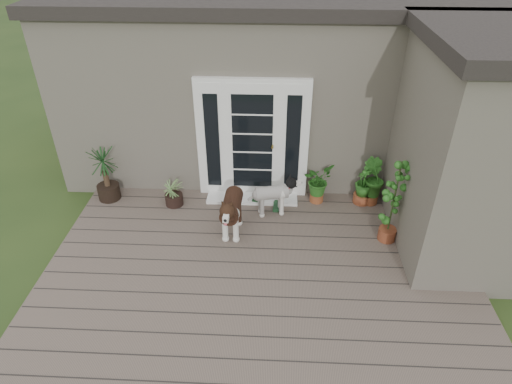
{
  "coord_description": "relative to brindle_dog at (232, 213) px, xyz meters",
  "views": [
    {
      "loc": [
        0.18,
        -4.11,
        4.56
      ],
      "look_at": [
        -0.1,
        1.75,
        0.7
      ],
      "focal_mm": 30.92,
      "sensor_mm": 36.0,
      "label": 1
    }
  ],
  "objects": [
    {
      "name": "herb_c",
      "position": [
        2.2,
        0.97,
        -0.11
      ],
      "size": [
        0.41,
        0.41,
        0.55
      ],
      "primitive_type": "imported",
      "rotation": [
        0.0,
        0.0,
        4.54
      ],
      "color": "#1F4E16",
      "rests_on": "deck"
    },
    {
      "name": "herb_b",
      "position": [
        2.34,
        0.97,
        -0.07
      ],
      "size": [
        0.59,
        0.59,
        0.63
      ],
      "primitive_type": "imported",
      "rotation": [
        0.0,
        0.0,
        2.45
      ],
      "color": "#1C601B",
      "rests_on": "deck"
    },
    {
      "name": "white_dog",
      "position": [
        0.61,
        0.55,
        -0.08
      ],
      "size": [
        0.79,
        0.47,
        0.61
      ],
      "primitive_type": null,
      "rotation": [
        0.0,
        0.0,
        -1.34
      ],
      "color": "silver",
      "rests_on": "deck"
    },
    {
      "name": "herb_a",
      "position": [
        1.4,
        0.97,
        -0.07
      ],
      "size": [
        0.7,
        0.7,
        0.64
      ],
      "primitive_type": "imported",
      "rotation": [
        0.0,
        0.0,
        1.0
      ],
      "color": "#245E1A",
      "rests_on": "deck"
    },
    {
      "name": "spider_plant",
      "position": [
        -1.09,
        0.74,
        -0.11
      ],
      "size": [
        0.66,
        0.66,
        0.55
      ],
      "primitive_type": null,
      "rotation": [
        0.0,
        0.0,
        0.35
      ],
      "color": "#8EB46E",
      "rests_on": "deck"
    },
    {
      "name": "deck",
      "position": [
        0.46,
        -1.03,
        -0.45
      ],
      "size": [
        6.2,
        4.6,
        0.12
      ],
      "primitive_type": "cube",
      "color": "#6B5B4C",
      "rests_on": "ground"
    },
    {
      "name": "roof_wing",
      "position": [
        3.36,
        0.07,
        2.69
      ],
      "size": [
        1.8,
        2.6,
        0.2
      ],
      "primitive_type": "cube",
      "color": "#2D2826",
      "rests_on": "house_wing"
    },
    {
      "name": "house_wing",
      "position": [
        3.36,
        0.07,
        1.04
      ],
      "size": [
        1.6,
        2.4,
        3.1
      ],
      "primitive_type": "cube",
      "color": "#665E54",
      "rests_on": "ground"
    },
    {
      "name": "clog_right",
      "position": [
        0.69,
        0.71,
        -0.34
      ],
      "size": [
        0.16,
        0.3,
        0.09
      ],
      "primitive_type": null,
      "rotation": [
        0.0,
        0.0,
        -0.07
      ],
      "color": "#173A1E",
      "rests_on": "deck"
    },
    {
      "name": "brindle_dog",
      "position": [
        0.0,
        0.0,
        0.0
      ],
      "size": [
        0.43,
        0.94,
        0.77
      ],
      "primitive_type": null,
      "rotation": [
        0.0,
        0.0,
        3.1
      ],
      "color": "#392014",
      "rests_on": "deck"
    },
    {
      "name": "clog_left",
      "position": [
        0.34,
        0.93,
        -0.34
      ],
      "size": [
        0.21,
        0.34,
        0.1
      ],
      "primitive_type": null,
      "rotation": [
        0.0,
        0.0,
        -0.21
      ],
      "color": "black",
      "rests_on": "deck"
    },
    {
      "name": "yucca",
      "position": [
        -2.29,
        0.88,
        0.14
      ],
      "size": [
        0.88,
        0.88,
        1.06
      ],
      "primitive_type": null,
      "rotation": [
        0.0,
        0.0,
        0.23
      ],
      "color": "black",
      "rests_on": "deck"
    },
    {
      "name": "door_unit",
      "position": [
        0.26,
        1.17,
        0.69
      ],
      "size": [
        1.9,
        0.14,
        2.15
      ],
      "primitive_type": "cube",
      "color": "white",
      "rests_on": "deck"
    },
    {
      "name": "sapling",
      "position": [
        2.43,
        -0.05,
        0.34
      ],
      "size": [
        0.44,
        0.44,
        1.45
      ],
      "primitive_type": null,
      "rotation": [
        0.0,
        0.0,
        -0.03
      ],
      "color": "#175017",
      "rests_on": "deck"
    },
    {
      "name": "door_step",
      "position": [
        0.26,
        0.97,
        -0.36
      ],
      "size": [
        1.6,
        0.4,
        0.05
      ],
      "primitive_type": "cube",
      "color": "white",
      "rests_on": "deck"
    },
    {
      "name": "house_main",
      "position": [
        0.46,
        3.22,
        1.04
      ],
      "size": [
        7.4,
        4.0,
        3.1
      ],
      "primitive_type": "cube",
      "color": "#665E54",
      "rests_on": "ground"
    }
  ]
}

